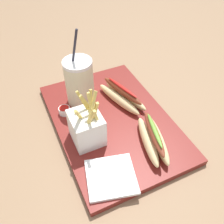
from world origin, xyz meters
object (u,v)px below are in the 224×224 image
soda_cup (79,82)px  ketchup_cup_2 (64,110)px  hot_dog_1 (122,95)px  ketchup_cup_1 (75,83)px  napkin_stack (111,177)px  hot_dog_2 (153,138)px  fries_basket (87,127)px

soda_cup → ketchup_cup_2: bearing=116.4°
ketchup_cup_2 → hot_dog_1: bearing=-97.5°
hot_dog_1 → ketchup_cup_1: (0.14, 0.11, -0.01)m
hot_dog_1 → napkin_stack: 0.28m
hot_dog_2 → ketchup_cup_2: (0.22, 0.18, -0.01)m
soda_cup → hot_dog_1: size_ratio=1.26×
fries_basket → hot_dog_1: bearing=-57.3°
fries_basket → ketchup_cup_2: 0.13m
hot_dog_2 → ketchup_cup_2: hot_dog_2 is taller
hot_dog_1 → ketchup_cup_2: bearing=82.5°
ketchup_cup_2 → hot_dog_2: bearing=-140.3°
hot_dog_1 → napkin_stack: (-0.24, 0.15, -0.02)m
hot_dog_2 → hot_dog_1: bearing=-1.1°
soda_cup → ketchup_cup_1: (0.08, -0.01, -0.07)m
fries_basket → hot_dog_2: (-0.09, -0.15, -0.02)m
hot_dog_1 → ketchup_cup_2: size_ratio=5.52×
fries_basket → ketchup_cup_2: (0.13, 0.03, -0.04)m
soda_cup → hot_dog_2: (-0.25, -0.12, -0.05)m
soda_cup → hot_dog_2: size_ratio=1.36×
fries_basket → ketchup_cup_1: (0.24, -0.05, -0.04)m
fries_basket → napkin_stack: size_ratio=1.35×
fries_basket → napkin_stack: bearing=-177.0°
napkin_stack → fries_basket: bearing=3.0°
soda_cup → hot_dog_1: soda_cup is taller
hot_dog_1 → ketchup_cup_1: 0.18m
hot_dog_2 → ketchup_cup_1: hot_dog_2 is taller
hot_dog_1 → hot_dog_2: 0.20m
ketchup_cup_1 → soda_cup: bearing=174.9°
ketchup_cup_2 → napkin_stack: 0.27m
napkin_stack → hot_dog_2: bearing=-72.6°
fries_basket → napkin_stack: 0.15m
soda_cup → ketchup_cup_2: soda_cup is taller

